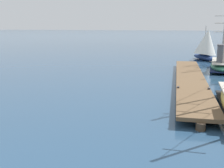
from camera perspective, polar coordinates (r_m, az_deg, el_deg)
floating_dock at (r=19.59m, az=15.21°, el=1.03°), size 2.10×17.74×0.53m
fishing_boat_2 at (r=26.17m, az=20.94°, el=3.84°), size 2.46×7.41×6.40m
distant_sailboat at (r=33.18m, az=18.11°, el=7.41°), size 3.34×4.75×3.73m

